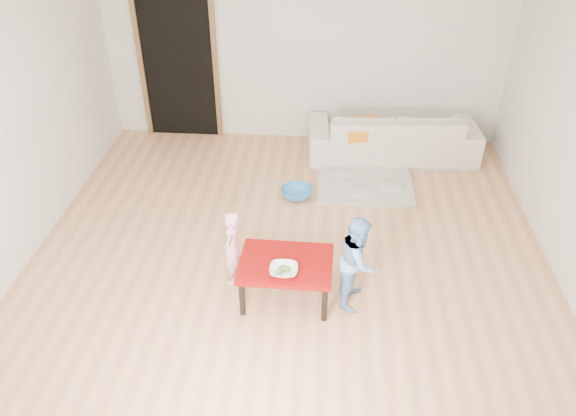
# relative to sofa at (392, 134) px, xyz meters

# --- Properties ---
(floor) EXTENTS (5.00, 5.00, 0.01)m
(floor) POSITION_rel_sofa_xyz_m (-1.13, -2.05, -0.30)
(floor) COLOR tan
(floor) RESTS_ON ground
(back_wall) EXTENTS (5.00, 0.02, 2.60)m
(back_wall) POSITION_rel_sofa_xyz_m (-1.13, 0.45, 1.00)
(back_wall) COLOR silver
(back_wall) RESTS_ON floor
(left_wall) EXTENTS (0.02, 5.00, 2.60)m
(left_wall) POSITION_rel_sofa_xyz_m (-3.63, -2.05, 1.00)
(left_wall) COLOR silver
(left_wall) RESTS_ON floor
(doorway) EXTENTS (1.02, 0.08, 2.11)m
(doorway) POSITION_rel_sofa_xyz_m (-2.73, 0.43, 0.72)
(doorway) COLOR brown
(doorway) RESTS_ON back_wall
(sofa) EXTENTS (2.12, 0.95, 0.61)m
(sofa) POSITION_rel_sofa_xyz_m (0.00, 0.00, 0.00)
(sofa) COLOR beige
(sofa) RESTS_ON floor
(cushion) EXTENTS (0.59, 0.55, 0.13)m
(cushion) POSITION_rel_sofa_xyz_m (-0.37, -0.22, 0.16)
(cushion) COLOR orange
(cushion) RESTS_ON sofa
(red_table) EXTENTS (0.81, 0.61, 0.40)m
(red_table) POSITION_rel_sofa_xyz_m (-1.12, -2.70, -0.10)
(red_table) COLOR #7B0806
(red_table) RESTS_ON floor
(bowl) EXTENTS (0.23, 0.23, 0.06)m
(bowl) POSITION_rel_sofa_xyz_m (-1.12, -2.84, 0.12)
(bowl) COLOR white
(bowl) RESTS_ON red_table
(broccoli) EXTENTS (0.12, 0.12, 0.06)m
(broccoli) POSITION_rel_sofa_xyz_m (-1.12, -2.84, 0.12)
(broccoli) COLOR #2D5919
(broccoli) RESTS_ON red_table
(child_pink) EXTENTS (0.19, 0.28, 0.74)m
(child_pink) POSITION_rel_sofa_xyz_m (-1.62, -2.51, 0.07)
(child_pink) COLOR pink
(child_pink) RESTS_ON floor
(child_blue) EXTENTS (0.41, 0.48, 0.87)m
(child_blue) POSITION_rel_sofa_xyz_m (-0.50, -2.68, 0.13)
(child_blue) COLOR #5F97DD
(child_blue) RESTS_ON floor
(basin) EXTENTS (0.36, 0.36, 0.11)m
(basin) POSITION_rel_sofa_xyz_m (-1.12, -1.07, -0.25)
(basin) COLOR #3384C2
(basin) RESTS_ON floor
(blanket) EXTENTS (1.08, 0.90, 0.05)m
(blanket) POSITION_rel_sofa_xyz_m (-0.35, -0.76, -0.28)
(blanket) COLOR #BCB8A6
(blanket) RESTS_ON floor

